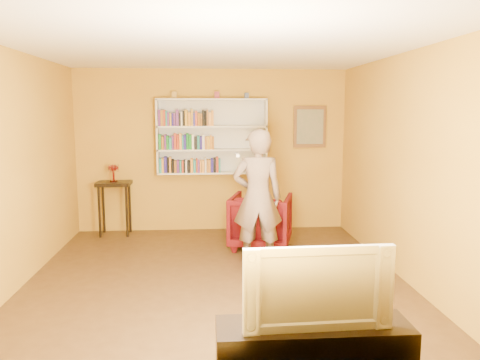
{
  "coord_description": "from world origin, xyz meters",
  "views": [
    {
      "loc": [
        -0.12,
        -5.36,
        2.01
      ],
      "look_at": [
        0.34,
        0.75,
        1.11
      ],
      "focal_mm": 35.0,
      "sensor_mm": 36.0,
      "label": 1
    }
  ],
  "objects_px": {
    "bookshelf": "(212,137)",
    "person": "(257,198)",
    "ruby_lustre": "(113,169)",
    "armchair": "(261,221)",
    "television": "(315,284)",
    "console_table": "(114,191)",
    "tv_cabinet": "(313,357)"
  },
  "relations": [
    {
      "from": "armchair",
      "to": "tv_cabinet",
      "type": "distance_m",
      "value": 3.62
    },
    {
      "from": "bookshelf",
      "to": "console_table",
      "type": "relative_size",
      "value": 2.05
    },
    {
      "from": "bookshelf",
      "to": "tv_cabinet",
      "type": "distance_m",
      "value": 4.89
    },
    {
      "from": "ruby_lustre",
      "to": "television",
      "type": "height_order",
      "value": "ruby_lustre"
    },
    {
      "from": "armchair",
      "to": "person",
      "type": "relative_size",
      "value": 0.49
    },
    {
      "from": "console_table",
      "to": "ruby_lustre",
      "type": "relative_size",
      "value": 3.16
    },
    {
      "from": "console_table",
      "to": "tv_cabinet",
      "type": "distance_m",
      "value": 5.05
    },
    {
      "from": "ruby_lustre",
      "to": "armchair",
      "type": "relative_size",
      "value": 0.32
    },
    {
      "from": "person",
      "to": "television",
      "type": "xyz_separation_m",
      "value": [
        0.09,
        -2.86,
        -0.09
      ]
    },
    {
      "from": "armchair",
      "to": "television",
      "type": "relative_size",
      "value": 0.84
    },
    {
      "from": "ruby_lustre",
      "to": "armchair",
      "type": "xyz_separation_m",
      "value": [
        2.29,
        -0.88,
        -0.68
      ]
    },
    {
      "from": "bookshelf",
      "to": "ruby_lustre",
      "type": "distance_m",
      "value": 1.68
    },
    {
      "from": "bookshelf",
      "to": "person",
      "type": "height_order",
      "value": "bookshelf"
    },
    {
      "from": "bookshelf",
      "to": "person",
      "type": "xyz_separation_m",
      "value": [
        0.56,
        -1.8,
        -0.7
      ]
    },
    {
      "from": "tv_cabinet",
      "to": "television",
      "type": "height_order",
      "value": "television"
    },
    {
      "from": "bookshelf",
      "to": "television",
      "type": "relative_size",
      "value": 1.72
    },
    {
      "from": "armchair",
      "to": "person",
      "type": "bearing_deg",
      "value": 95.12
    },
    {
      "from": "console_table",
      "to": "person",
      "type": "relative_size",
      "value": 0.49
    },
    {
      "from": "armchair",
      "to": "television",
      "type": "distance_m",
      "value": 3.64
    },
    {
      "from": "bookshelf",
      "to": "armchair",
      "type": "distance_m",
      "value": 1.73
    },
    {
      "from": "bookshelf",
      "to": "console_table",
      "type": "bearing_deg",
      "value": -174.29
    },
    {
      "from": "ruby_lustre",
      "to": "person",
      "type": "bearing_deg",
      "value": -37.27
    },
    {
      "from": "console_table",
      "to": "ruby_lustre",
      "type": "height_order",
      "value": "ruby_lustre"
    },
    {
      "from": "person",
      "to": "ruby_lustre",
      "type": "bearing_deg",
      "value": -36.41
    },
    {
      "from": "bookshelf",
      "to": "person",
      "type": "bearing_deg",
      "value": -72.72
    },
    {
      "from": "console_table",
      "to": "ruby_lustre",
      "type": "xyz_separation_m",
      "value": [
        -0.0,
        0.0,
        0.35
      ]
    },
    {
      "from": "armchair",
      "to": "tv_cabinet",
      "type": "bearing_deg",
      "value": 104.59
    },
    {
      "from": "person",
      "to": "television",
      "type": "relative_size",
      "value": 1.7
    },
    {
      "from": "bookshelf",
      "to": "television",
      "type": "bearing_deg",
      "value": -82.09
    },
    {
      "from": "console_table",
      "to": "ruby_lustre",
      "type": "distance_m",
      "value": 0.35
    },
    {
      "from": "bookshelf",
      "to": "television",
      "type": "distance_m",
      "value": 4.77
    },
    {
      "from": "armchair",
      "to": "television",
      "type": "bearing_deg",
      "value": 104.59
    }
  ]
}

